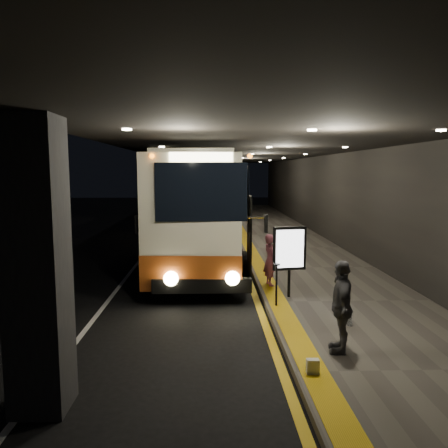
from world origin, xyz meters
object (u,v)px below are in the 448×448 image
object	(u,v)px
coach_third	(208,190)
stanchion_post	(276,285)
passenger_waiting_grey	(341,306)
bag_plain	(313,367)
passenger_boarding	(270,260)
coach_main	(205,212)
coach_second	(206,198)
bag_polka	(346,318)
info_sign	(290,250)

from	to	relation	value
coach_third	stanchion_post	size ratio (longest dim) A/B	10.62
passenger_waiting_grey	bag_plain	xyz separation A→B (m)	(-0.75, -0.93, -0.76)
passenger_boarding	passenger_waiting_grey	distance (m)	4.96
coach_main	coach_third	world-z (taller)	coach_main
coach_second	passenger_boarding	bearing A→B (deg)	-79.89
bag_polka	stanchion_post	distance (m)	2.03
coach_third	passenger_waiting_grey	distance (m)	35.12
passenger_boarding	bag_plain	size ratio (longest dim) A/B	5.96
bag_polka	bag_plain	size ratio (longest dim) A/B	1.21
passenger_waiting_grey	bag_polka	size ratio (longest dim) A/B	5.62
passenger_waiting_grey	bag_polka	world-z (taller)	passenger_waiting_grey
info_sign	coach_second	bearing A→B (deg)	87.51
bag_polka	bag_plain	xyz separation A→B (m)	(-1.31, -2.35, -0.03)
coach_third	passenger_waiting_grey	xyz separation A→B (m)	(2.65, -35.01, -0.69)
passenger_boarding	stanchion_post	xyz separation A→B (m)	(-0.11, -2.03, -0.24)
coach_main	info_sign	size ratio (longest dim) A/B	6.76
coach_main	coach_second	xyz separation A→B (m)	(-0.08, 13.05, -0.29)
coach_main	coach_third	distance (m)	25.33
passenger_boarding	stanchion_post	size ratio (longest dim) A/B	1.45
passenger_boarding	info_sign	world-z (taller)	info_sign
coach_third	passenger_waiting_grey	world-z (taller)	coach_third
coach_third	bag_plain	bearing A→B (deg)	-87.19
bag_polka	bag_plain	distance (m)	2.69
coach_third	info_sign	bearing A→B (deg)	-85.98
coach_second	bag_polka	size ratio (longest dim) A/B	35.24
coach_main	bag_plain	xyz separation A→B (m)	(1.97, -10.61, -1.68)
coach_main	stanchion_post	size ratio (longest dim) A/B	12.16
info_sign	coach_third	bearing A→B (deg)	84.38
bag_polka	coach_second	bearing A→B (deg)	98.94
passenger_boarding	info_sign	distance (m)	1.39
coach_main	passenger_boarding	bearing A→B (deg)	-64.32
coach_main	coach_third	size ratio (longest dim) A/B	1.14
coach_second	info_sign	bearing A→B (deg)	-79.26
bag_plain	info_sign	size ratio (longest dim) A/B	0.14
coach_main	bag_polka	bearing A→B (deg)	-65.74
bag_plain	stanchion_post	bearing A→B (deg)	90.75
bag_plain	stanchion_post	xyz separation A→B (m)	(-0.05, 3.81, 0.41)
passenger_boarding	bag_plain	distance (m)	5.87
coach_second	info_sign	distance (m)	19.21
stanchion_post	coach_main	bearing A→B (deg)	105.74
bag_polka	info_sign	size ratio (longest dim) A/B	0.16
coach_main	bag_plain	world-z (taller)	coach_main
coach_third	passenger_boarding	xyz separation A→B (m)	(1.97, -30.10, -0.80)
coach_third	bag_polka	world-z (taller)	coach_third
coach_second	bag_polka	world-z (taller)	coach_second
coach_third	info_sign	xyz separation A→B (m)	(2.33, -31.33, -0.27)
bag_polka	stanchion_post	xyz separation A→B (m)	(-1.36, 1.46, 0.38)
coach_main	stanchion_post	xyz separation A→B (m)	(1.92, -6.81, -1.27)
coach_main	passenger_boarding	world-z (taller)	coach_main
passenger_waiting_grey	bag_polka	xyz separation A→B (m)	(0.56, 1.42, -0.74)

